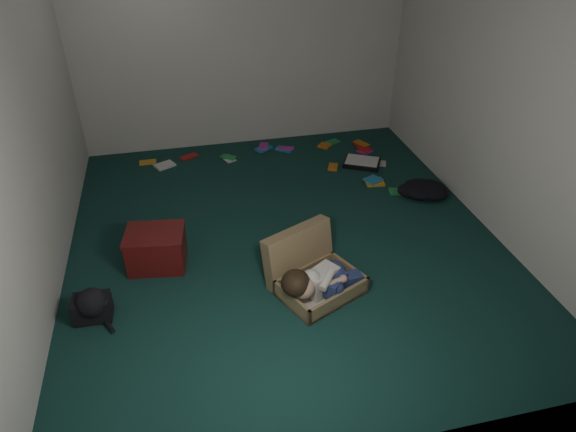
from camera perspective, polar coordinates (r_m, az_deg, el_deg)
name	(u,v)px	position (r m, az deg, el deg)	size (l,w,h in m)	color
floor	(285,238)	(4.96, -0.39, -2.45)	(4.50, 4.50, 0.00)	#123630
wall_back	(242,41)	(6.44, -5.09, 18.83)	(4.50, 4.50, 0.00)	silver
wall_front	(389,286)	(2.47, 11.14, -7.66)	(4.50, 4.50, 0.00)	silver
wall_left	(25,133)	(4.38, -27.18, 8.21)	(4.50, 4.50, 0.00)	silver
wall_right	(500,92)	(5.12, 22.54, 12.66)	(4.50, 4.50, 0.00)	silver
suitcase	(311,272)	(4.33, 2.60, -6.23)	(0.86, 0.86, 0.48)	olive
person	(320,280)	(4.18, 3.60, -7.16)	(0.73, 0.40, 0.30)	silver
maroon_bin	(156,249)	(4.67, -14.41, -3.55)	(0.55, 0.46, 0.35)	#581212
backpack	(92,307)	(4.34, -20.96, -9.44)	(0.36, 0.29, 0.21)	black
clothing_pile	(424,189)	(5.80, 14.89, 2.90)	(0.43, 0.35, 0.14)	black
paper_tray	(362,162)	(6.31, 8.21, 5.92)	(0.53, 0.48, 0.06)	black
book_scatter	(295,159)	(6.38, 0.84, 6.38)	(2.92, 1.62, 0.02)	gold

